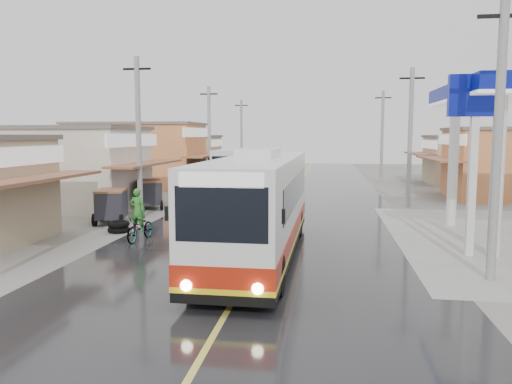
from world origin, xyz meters
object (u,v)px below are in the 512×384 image
at_px(coach_bus, 259,206).
at_px(tricycle_far, 149,192).
at_px(second_bus, 237,168).
at_px(tyre_stack, 119,227).
at_px(cyclist, 140,224).
at_px(tricycle_near, 111,204).

height_order(coach_bus, tricycle_far, coach_bus).
distance_m(coach_bus, tricycle_far, 13.03).
height_order(second_bus, tyre_stack, second_bus).
bearing_deg(cyclist, tricycle_near, 135.13).
bearing_deg(coach_bus, tricycle_near, 145.31).
distance_m(cyclist, tricycle_far, 8.93).
relative_size(tricycle_near, tricycle_far, 0.93).
bearing_deg(tricycle_far, tricycle_near, -115.99).
bearing_deg(coach_bus, tyre_stack, 152.80).
distance_m(second_bus, tricycle_far, 11.56).
bearing_deg(tricycle_far, coach_bus, -78.24).
height_order(tricycle_near, tricycle_far, tricycle_far).
distance_m(tricycle_far, tyre_stack, 7.07).
distance_m(coach_bus, tyre_stack, 7.63).
relative_size(second_bus, tricycle_far, 3.96).
height_order(cyclist, tyre_stack, cyclist).
height_order(second_bus, cyclist, second_bus).
bearing_deg(tricycle_far, cyclist, -97.14).
distance_m(tricycle_near, tyre_stack, 2.52).
bearing_deg(coach_bus, second_bus, 102.84).
relative_size(tricycle_far, tyre_stack, 2.50).
bearing_deg(tricycle_near, cyclist, -66.17).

